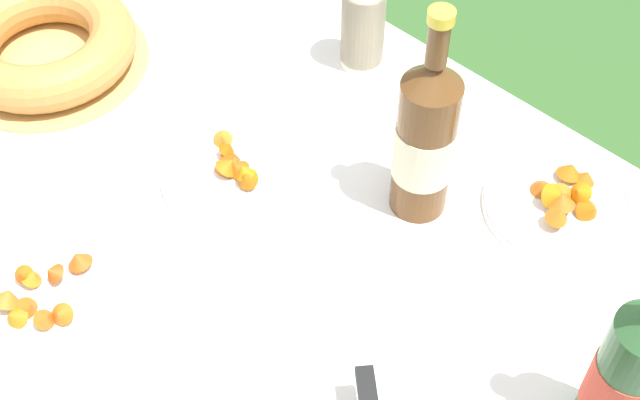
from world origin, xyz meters
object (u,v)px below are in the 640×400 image
object	(u,v)px
bundt_cake	(44,44)
snack_plate_right	(231,171)
cider_bottle_green	(627,375)
cup_stack	(363,24)
snack_plate_near	(560,203)
cider_bottle_amber	(425,139)
snack_plate_left	(39,294)

from	to	relation	value
bundt_cake	snack_plate_right	xyz separation A→B (m)	(0.41, 0.04, -0.03)
cider_bottle_green	cup_stack	bearing A→B (deg)	155.66
bundt_cake	snack_plate_right	world-z (taller)	bundt_cake
cup_stack	snack_plate_near	distance (m)	0.43
cider_bottle_amber	snack_plate_near	bearing A→B (deg)	40.25
bundt_cake	snack_plate_near	distance (m)	0.86
cider_bottle_amber	snack_plate_near	xyz separation A→B (m)	(0.16, 0.13, -0.12)
cider_bottle_green	snack_plate_right	xyz separation A→B (m)	(-0.62, -0.03, -0.12)
bundt_cake	snack_plate_right	distance (m)	0.41
cup_stack	snack_plate_right	world-z (taller)	cup_stack
cup_stack	snack_plate_right	distance (m)	0.33
snack_plate_right	snack_plate_near	bearing A→B (deg)	36.17
bundt_cake	cider_bottle_amber	distance (m)	0.68
snack_plate_left	cider_bottle_amber	bearing A→B (deg)	61.67
bundt_cake	snack_plate_left	world-z (taller)	bundt_cake
cup_stack	snack_plate_left	bearing A→B (deg)	-89.52
bundt_cake	cider_bottle_amber	size ratio (longest dim) A/B	0.96
cider_bottle_amber	cider_bottle_green	bearing A→B (deg)	-17.59
bundt_cake	cider_bottle_green	size ratio (longest dim) A/B	0.98
snack_plate_near	snack_plate_left	xyz separation A→B (m)	(-0.42, -0.61, -0.00)
bundt_cake	cider_bottle_amber	bearing A→B (deg)	16.62
cider_bottle_amber	snack_plate_right	bearing A→B (deg)	-146.84
cider_bottle_green	snack_plate_near	bearing A→B (deg)	131.82
cider_bottle_green	cider_bottle_amber	size ratio (longest dim) A/B	0.98
cider_bottle_green	snack_plate_right	bearing A→B (deg)	-177.16
bundt_cake	snack_plate_near	bearing A→B (deg)	22.10
cider_bottle_amber	snack_plate_left	size ratio (longest dim) A/B	1.47
cup_stack	cider_bottle_amber	distance (m)	0.32
cider_bottle_amber	snack_plate_near	distance (m)	0.24
bundt_cake	snack_plate_left	size ratio (longest dim) A/B	1.41
snack_plate_left	snack_plate_right	xyz separation A→B (m)	(0.02, 0.33, 0.00)
cider_bottle_amber	cup_stack	bearing A→B (deg)	146.99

